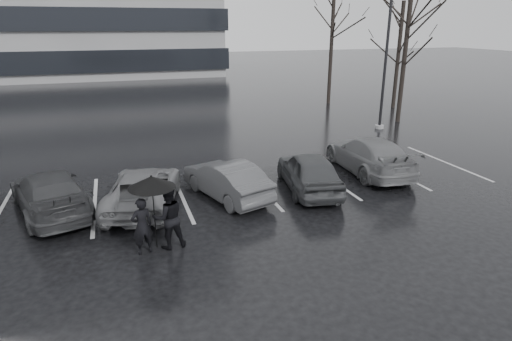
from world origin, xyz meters
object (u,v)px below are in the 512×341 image
object	(u,v)px
pedestrian_left	(142,226)
tree_east	(405,53)
lamp_post	(386,55)
tree_ne	(398,56)
car_west_b	(144,189)
pedestrian_right	(168,217)
car_west_c	(50,193)
car_west_a	(226,179)
car_main	(309,171)
tree_north	(331,43)
car_east	(369,155)

from	to	relation	value
pedestrian_left	tree_east	size ratio (longest dim) A/B	0.19
lamp_post	tree_ne	world-z (taller)	lamp_post
car_west_b	pedestrian_right	size ratio (longest dim) A/B	2.55
car_west_c	tree_east	distance (m)	20.08
car_west_a	pedestrian_right	bearing A→B (deg)	33.87
car_main	car_west_b	distance (m)	5.61
pedestrian_right	tree_east	bearing A→B (deg)	-150.49
car_west_b	tree_north	size ratio (longest dim) A/B	0.51
car_main	tree_ne	distance (m)	17.79
car_west_c	tree_ne	bearing A→B (deg)	-166.73
tree_ne	car_west_b	bearing A→B (deg)	-145.84
car_west_b	tree_ne	size ratio (longest dim) A/B	0.62
car_west_c	car_west_b	bearing A→B (deg)	154.90
pedestrian_right	lamp_post	xyz separation A→B (m)	(12.96, 9.90, 3.11)
car_main	lamp_post	size ratio (longest dim) A/B	0.46
pedestrian_left	lamp_post	xyz separation A→B (m)	(13.63, 10.00, 3.21)
car_west_b	lamp_post	distance (m)	15.46
tree_ne	tree_north	size ratio (longest dim) A/B	0.82
tree_north	car_main	bearing A→B (deg)	-119.75
car_west_b	pedestrian_right	world-z (taller)	pedestrian_right
pedestrian_right	car_west_c	bearing A→B (deg)	-53.44
pedestrian_left	tree_north	size ratio (longest dim) A/B	0.18
car_east	pedestrian_left	distance (m)	9.67
car_east	car_west_b	bearing A→B (deg)	8.77
car_west_b	tree_east	distance (m)	17.81
tree_ne	pedestrian_left	bearing A→B (deg)	-140.14
lamp_post	tree_north	world-z (taller)	lamp_post
car_west_b	car_west_c	world-z (taller)	car_west_c
lamp_post	tree_north	size ratio (longest dim) A/B	1.02
car_west_c	lamp_post	xyz separation A→B (m)	(16.13, 6.55, 3.31)
car_main	tree_east	xyz separation A→B (m)	(9.85, 8.49, 3.32)
lamp_post	tree_east	size ratio (longest dim) A/B	1.08
car_west_b	pedestrian_right	bearing A→B (deg)	111.88
tree_east	lamp_post	bearing A→B (deg)	-149.94
car_west_a	car_west_b	size ratio (longest dim) A/B	0.88
pedestrian_right	tree_ne	bearing A→B (deg)	-146.20
car_west_a	car_east	xyz separation A→B (m)	(5.97, 0.79, 0.07)
car_main	tree_east	bearing A→B (deg)	-129.91
car_west_a	pedestrian_right	distance (m)	3.66
car_east	pedestrian_left	xyz separation A→B (m)	(-8.92, -3.74, 0.06)
car_east	car_west_c	bearing A→B (deg)	5.49
car_west_c	tree_north	world-z (taller)	tree_north
pedestrian_left	tree_north	distance (m)	23.66
car_west_a	lamp_post	distance (m)	13.22
tree_east	car_west_c	bearing A→B (deg)	-156.93
car_west_c	pedestrian_right	distance (m)	4.62
car_west_b	tree_east	size ratio (longest dim) A/B	0.54
pedestrian_left	lamp_post	bearing A→B (deg)	-160.13
pedestrian_left	tree_east	world-z (taller)	tree_east
car_main	tree_north	xyz separation A→B (m)	(8.85, 15.49, 3.57)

